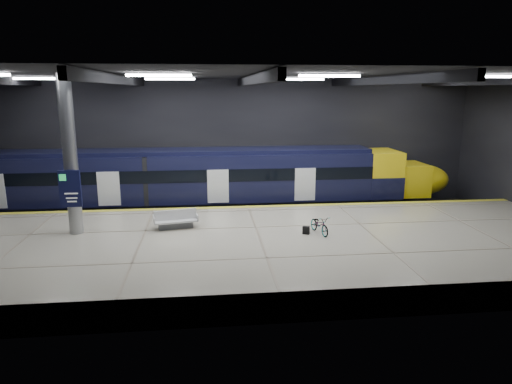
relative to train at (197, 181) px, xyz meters
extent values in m
plane|color=black|center=(2.78, -5.50, -2.06)|extent=(30.00, 30.00, 0.00)
cube|color=black|center=(2.78, 2.50, 1.94)|extent=(30.00, 0.10, 8.00)
cube|color=black|center=(2.78, -13.50, 1.94)|extent=(30.00, 0.10, 8.00)
cube|color=black|center=(2.78, -5.50, 5.94)|extent=(30.00, 16.00, 0.10)
cube|color=black|center=(-3.22, -5.50, 5.69)|extent=(0.25, 16.00, 0.40)
cube|color=black|center=(2.78, -5.50, 5.69)|extent=(0.25, 16.00, 0.40)
cube|color=black|center=(8.78, -5.50, 5.69)|extent=(0.25, 16.00, 0.40)
cube|color=black|center=(14.78, -5.50, 5.69)|extent=(0.25, 16.00, 0.40)
cube|color=white|center=(-1.22, -7.50, 5.82)|extent=(2.60, 0.18, 0.10)
cube|color=white|center=(5.78, -7.50, 5.82)|extent=(2.60, 0.18, 0.10)
cube|color=white|center=(12.78, -7.50, 5.82)|extent=(2.60, 0.18, 0.10)
cube|color=white|center=(-8.22, -1.50, 5.82)|extent=(2.60, 0.18, 0.10)
cube|color=white|center=(-1.22, -1.50, 5.82)|extent=(2.60, 0.18, 0.10)
cube|color=white|center=(5.78, -1.50, 5.82)|extent=(2.60, 0.18, 0.10)
cube|color=white|center=(12.78, -1.50, 5.82)|extent=(2.60, 0.18, 0.10)
cube|color=#B9B19C|center=(2.78, -8.00, -1.51)|extent=(30.00, 11.00, 1.10)
cube|color=yellow|center=(2.78, -2.75, -0.95)|extent=(30.00, 0.40, 0.01)
cube|color=gray|center=(2.78, -0.72, -1.98)|extent=(30.00, 0.08, 0.16)
cube|color=gray|center=(2.78, 0.72, -1.98)|extent=(30.00, 0.08, 0.16)
cube|color=black|center=(-1.80, 0.00, -1.51)|extent=(24.00, 2.58, 0.80)
cube|color=black|center=(-1.80, 0.00, 0.27)|extent=(24.00, 2.80, 2.75)
cube|color=black|center=(-1.80, 0.00, 1.76)|extent=(24.00, 2.30, 0.24)
cube|color=black|center=(-1.80, -1.41, 0.54)|extent=(24.00, 0.04, 0.70)
cube|color=white|center=(1.20, -1.41, -0.06)|extent=(1.20, 0.05, 1.90)
cube|color=yellow|center=(11.20, 0.00, 0.27)|extent=(2.00, 2.80, 2.75)
ellipsoid|color=yellow|center=(13.80, 0.00, -0.21)|extent=(3.60, 2.52, 1.90)
cube|color=black|center=(11.50, 0.00, 0.44)|extent=(1.60, 2.38, 0.80)
cube|color=#595B60|center=(-0.89, -6.27, -0.81)|extent=(1.60, 0.76, 0.29)
cube|color=silver|center=(-0.89, -6.27, -0.59)|extent=(2.05, 1.17, 0.08)
cube|color=silver|center=(-0.89, -6.27, -0.32)|extent=(1.91, 0.44, 0.48)
cube|color=silver|center=(-1.84, -6.45, -0.48)|extent=(0.21, 0.82, 0.29)
cube|color=silver|center=(0.06, -6.09, -0.48)|extent=(0.21, 0.82, 0.29)
imported|color=#99999E|center=(5.48, -7.79, -0.55)|extent=(0.90, 1.66, 0.83)
cube|color=black|center=(4.88, -7.79, -0.78)|extent=(0.35, 0.29, 0.35)
cylinder|color=#9EA0A5|center=(-5.22, -6.50, 2.49)|extent=(0.60, 0.60, 6.90)
cube|color=#0E1033|center=(-5.22, -6.92, 1.14)|extent=(0.90, 0.12, 1.60)
camera|label=1|loc=(0.58, -26.64, 5.24)|focal=32.00mm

